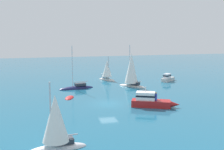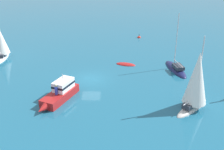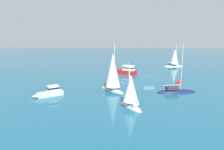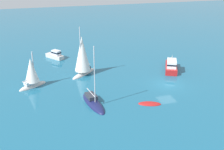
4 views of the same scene
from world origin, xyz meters
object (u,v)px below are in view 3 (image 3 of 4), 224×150
Objects in this scene: sloop at (174,59)px; tender at (179,83)px; launch at (125,70)px; powerboat at (50,92)px; yacht at (176,92)px; sailboat at (113,73)px; ketch at (131,94)px.

tender is (3.24, 19.31, -2.20)m from sloop.
powerboat is at bearing 83.09° from launch.
yacht reaches higher than sailboat.
sailboat reaches higher than sloop.
sailboat reaches higher than launch.
powerboat is 24.26m from tender.
ketch is (-12.33, 4.21, 1.22)m from powerboat.
ketch is 36.15m from sloop.
sailboat is at bearing -13.59° from ketch.
yacht reaches higher than launch.
yacht is 17.24m from launch.
sailboat is 1.27× the size of launch.
powerboat reaches higher than tender.
sloop is at bearing 104.78° from sailboat.
yacht is 26.93m from sloop.
tender is at bearing 73.61° from sailboat.
tender is at bearing -104.12° from sloop.
sailboat is (-9.49, -3.75, 2.35)m from powerboat.
sloop is at bearing -115.01° from launch.
powerboat is at bearing 37.93° from ketch.
powerboat is 0.68× the size of sloop.
sloop is 0.79× the size of sailboat.
yacht is 10.77m from ketch.
yacht is at bearing -78.71° from ketch.
sailboat reaches higher than ketch.
powerboat is 0.52× the size of yacht.
sailboat is 2.60× the size of tender.
tender is (-9.66, -14.46, -1.85)m from ketch.
sailboat is at bearing 167.52° from yacht.
sloop is (-5.31, -26.31, 2.10)m from yacht.
sloop is (-12.90, -33.76, 0.35)m from ketch.
ketch is at bearing -115.51° from sloop.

